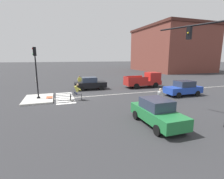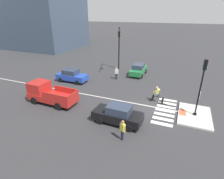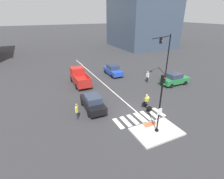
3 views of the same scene
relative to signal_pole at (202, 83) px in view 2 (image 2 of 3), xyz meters
The scene contains 21 objects.
ground_plane 4.61m from the signal_pole, 90.00° to the left, with size 300.00×300.00×0.00m, color #333335.
traffic_island 3.09m from the signal_pole, 90.00° to the left, with size 4.06×2.76×0.15m, color beige.
tactile_pad_front 3.18m from the signal_pole, 90.00° to the left, with size 1.10×0.60×0.01m, color #DB5B38.
signal_pole is the anchor object (origin of this frame).
crosswalk_stripe_a 4.70m from the signal_pole, 132.68° to the left, with size 0.44×1.80×0.01m, color silver.
crosswalk_stripe_b 4.36m from the signal_pole, 121.58° to the left, with size 0.44×1.80×0.01m, color silver.
crosswalk_stripe_c 4.14m from the signal_pole, 107.09° to the left, with size 0.44×1.80×0.01m, color silver.
crosswalk_stripe_d 4.06m from the signal_pole, 90.00° to the left, with size 0.44×1.80×0.01m, color silver.
crosswalk_stripe_e 4.14m from the signal_pole, 72.91° to the left, with size 0.44×1.80×0.01m, color silver.
crosswalk_stripe_f 4.36m from the signal_pole, 58.42° to the left, with size 0.44×1.80×0.01m, color silver.
crosswalk_stripe_g 4.70m from the signal_pole, 47.32° to the left, with size 0.44×1.80×0.01m, color silver.
lane_centre_line 13.73m from the signal_pole, 88.80° to the left, with size 0.14×28.00×0.01m, color silver.
traffic_light_mast 14.97m from the signal_pole, 47.65° to the left, with size 4.81×1.86×6.48m.
building_corner_left 42.94m from the signal_pole, 57.80° to the left, with size 15.57×17.27×20.57m.
car_blue_eastbound_far 15.64m from the signal_pole, 78.09° to the left, with size 1.85×4.10×1.64m.
car_black_westbound_near 7.37m from the signal_pole, 120.81° to the left, with size 1.95×4.16×1.64m.
car_green_cross_right 12.22m from the signal_pole, 39.63° to the left, with size 4.10×1.85×1.64m.
pickup_truck_red_westbound_far 14.29m from the signal_pole, 101.43° to the left, with size 2.14×5.14×2.08m.
cyclist 4.54m from the signal_pole, 66.96° to the left, with size 0.84×1.19×1.68m.
pedestrian_at_curb_left 7.73m from the signal_pole, 138.49° to the left, with size 0.36×0.49×1.67m.
pedestrian_waiting_far_side 11.95m from the signal_pole, 57.90° to the left, with size 0.30×0.54×1.67m.
Camera 2 is at (-15.53, -1.75, 8.59)m, focal length 28.65 mm.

